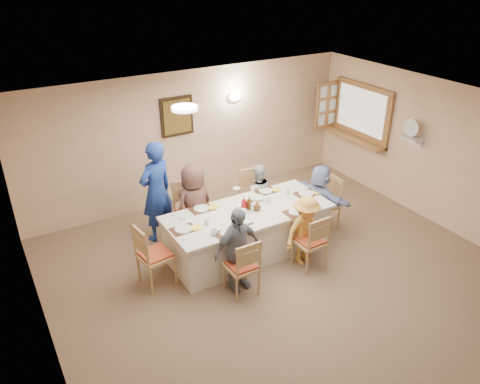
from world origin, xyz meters
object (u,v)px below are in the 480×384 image
dining_table (248,232)px  diner_front_left (237,250)px  diner_front_right (305,231)px  chair_front_right (310,240)px  desk_fan (412,131)px  diner_back_right (257,195)px  chair_left_end (156,254)px  condiment_ketchup (244,204)px  chair_right_end (325,203)px  chair_back_left (192,212)px  diner_right_end (319,198)px  diner_back_left (194,205)px  chair_front_left (241,265)px  chair_back_right (253,197)px  serving_hatch (362,113)px  caregiver (156,192)px

dining_table → diner_front_left: (-0.60, -0.68, 0.26)m
diner_front_left → diner_front_right: (1.20, 0.00, -0.07)m
dining_table → chair_front_right: 1.00m
desk_fan → diner_back_right: desk_fan is taller
chair_left_end → diner_back_right: diner_back_right is taller
diner_front_right → condiment_ketchup: bearing=128.7°
diner_front_left → condiment_ketchup: diner_front_left is taller
desk_fan → chair_right_end: size_ratio=0.32×
chair_back_left → diner_right_end: 2.17m
diner_back_left → condiment_ketchup: (0.54, -0.64, 0.17)m
chair_front_right → chair_right_end: size_ratio=0.99×
chair_front_left → chair_right_end: (2.15, 0.80, 0.02)m
desk_fan → condiment_ketchup: desk_fan is taller
chair_front_left → chair_right_end: 2.29m
dining_table → chair_back_right: chair_back_right is taller
serving_hatch → diner_front_left: bearing=-155.3°
diner_right_end → chair_front_right: bearing=125.4°
chair_front_right → desk_fan: bearing=-168.0°
desk_fan → diner_back_right: 2.94m
caregiver → condiment_ketchup: (0.99, -1.11, 0.02)m
serving_hatch → chair_front_left: (-3.94, -1.93, -1.05)m
dining_table → chair_back_left: (-0.60, 0.80, 0.14)m
desk_fan → caregiver: 4.54m
chair_front_right → caregiver: size_ratio=0.54×
diner_back_left → chair_back_right: bearing=173.9°
serving_hatch → caregiver: 4.43m
diner_back_left → condiment_ketchup: size_ratio=5.93×
chair_front_left → diner_right_end: diner_right_end is taller
chair_front_left → serving_hatch: bearing=-153.6°
desk_fan → chair_left_end: desk_fan is taller
diner_right_end → chair_right_end: bearing=-98.9°
serving_hatch → desk_fan: serving_hatch is taller
condiment_ketchup → serving_hatch: bearing=17.8°
chair_back_right → diner_front_left: 1.91m
dining_table → chair_back_left: chair_back_left is taller
diner_front_left → diner_front_right: diner_front_left is taller
chair_right_end → diner_back_right: 1.17m
desk_fan → diner_right_end: (-1.81, 0.22, -0.95)m
chair_back_left → caregiver: 0.67m
diner_front_right → caregiver: caregiver is taller
desk_fan → chair_left_end: bearing=177.3°
dining_table → chair_front_left: bearing=-126.9°
diner_right_end → caregiver: caregiver is taller
chair_left_end → diner_front_left: size_ratio=0.77×
desk_fan → chair_front_left: desk_fan is taller
serving_hatch → diner_front_left: serving_hatch is taller
caregiver → condiment_ketchup: bearing=113.4°
serving_hatch → dining_table: size_ratio=0.58×
diner_right_end → chair_back_left: bearing=59.5°
diner_back_right → condiment_ketchup: diner_back_right is taller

